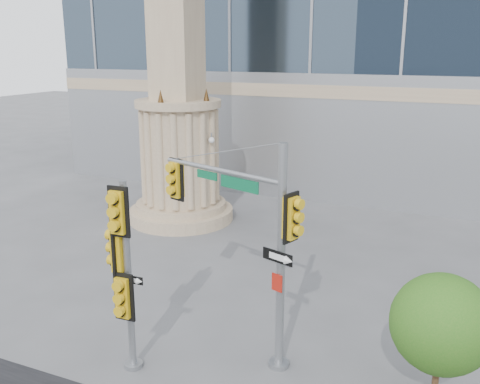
% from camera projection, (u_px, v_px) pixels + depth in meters
% --- Properties ---
extents(ground, '(120.00, 120.00, 0.00)m').
position_uv_depth(ground, '(211.00, 359.00, 12.69)').
color(ground, '#545456').
rests_on(ground, ground).
extents(monument, '(4.40, 4.40, 16.60)m').
position_uv_depth(monument, '(178.00, 89.00, 21.52)').
color(monument, tan).
rests_on(monument, ground).
extents(main_signal_pole, '(3.93, 1.62, 5.26)m').
position_uv_depth(main_signal_pole, '(249.00, 224.00, 12.19)').
color(main_signal_pole, slate).
rests_on(main_signal_pole, ground).
extents(secondary_signal_pole, '(0.77, 0.57, 4.45)m').
position_uv_depth(secondary_signal_pole, '(123.00, 263.00, 11.64)').
color(secondary_signal_pole, slate).
rests_on(secondary_signal_pole, ground).
extents(street_tree, '(1.98, 1.94, 3.09)m').
position_uv_depth(street_tree, '(443.00, 328.00, 10.10)').
color(street_tree, tan).
rests_on(street_tree, ground).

